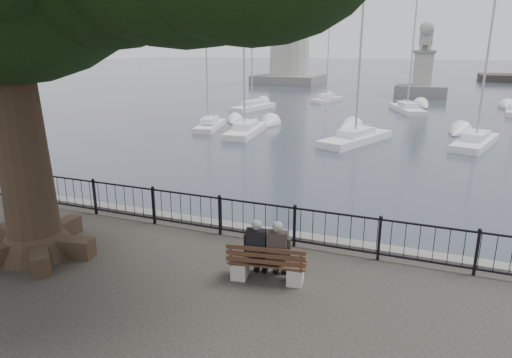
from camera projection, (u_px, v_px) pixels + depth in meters
The scene contains 13 objects.
harbor at pixel (263, 250), 12.09m from camera, with size 260.00×260.00×1.20m.
railing at pixel (256, 219), 11.34m from camera, with size 22.06×0.06×1.00m.
bench at pixel (267, 268), 9.41m from camera, with size 1.68×0.74×0.86m.
person_left at pixel (258, 251), 9.45m from camera, with size 0.45×0.71×1.36m.
person_right at pixel (278, 253), 9.36m from camera, with size 0.45×0.71×1.36m.
lion_monument at pixel (422, 78), 52.81m from camera, with size 5.65×5.65×8.43m.
sailboat_a at pixel (246, 129), 30.51m from camera, with size 2.14×5.74×10.83m.
sailboat_b at pixel (356, 136), 27.80m from camera, with size 3.77×6.35×13.61m.
sailboat_c at pixel (475, 141), 26.83m from camera, with size 3.03×5.87×11.06m.
sailboat_e at pixel (253, 106), 42.21m from camera, with size 2.66×5.70×12.13m.
sailboat_f at pixel (407, 108), 40.68m from camera, with size 3.68×6.08×12.50m.
sailboat_h at pixel (327, 98), 48.34m from camera, with size 2.61×4.93×10.59m.
sailboat_j at pixel (210, 124), 32.52m from camera, with size 2.28×4.78×10.48m.
Camera 1 is at (3.90, -7.36, 4.71)m, focal length 32.00 mm.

